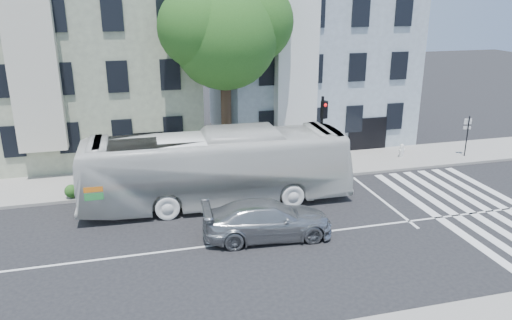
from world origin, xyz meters
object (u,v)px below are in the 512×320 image
object	(u,v)px
fire_hydrant	(402,150)
traffic_signal	(322,127)
bus	(217,168)
sedan	(268,219)

from	to	relation	value
fire_hydrant	traffic_signal	bearing A→B (deg)	-161.57
traffic_signal	fire_hydrant	xyz separation A→B (m)	(6.09, 2.03, -2.38)
bus	sedan	distance (m)	4.37
sedan	fire_hydrant	distance (m)	13.24
traffic_signal	bus	bearing A→B (deg)	175.46
bus	fire_hydrant	size ratio (longest dim) A/B	15.66
traffic_signal	sedan	bearing A→B (deg)	-149.36
bus	fire_hydrant	distance (m)	12.71
bus	traffic_signal	size ratio (longest dim) A/B	2.80
bus	traffic_signal	world-z (taller)	traffic_signal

